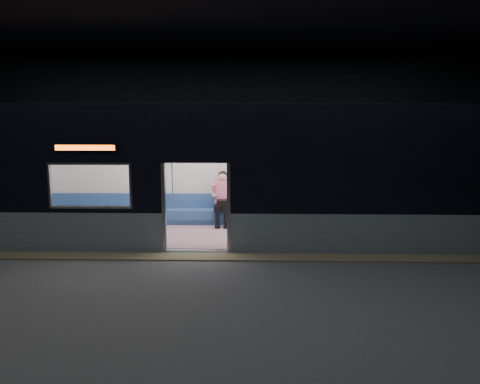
{
  "coord_description": "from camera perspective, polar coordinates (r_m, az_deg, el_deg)",
  "views": [
    {
      "loc": [
        1.28,
        -10.2,
        3.37
      ],
      "look_at": [
        0.96,
        2.3,
        1.17
      ],
      "focal_mm": 38.0,
      "sensor_mm": 36.0,
      "label": 1
    }
  ],
  "objects": [
    {
      "name": "station_envelope",
      "position": [
        10.29,
        -5.82,
        11.56
      ],
      "size": [
        24.0,
        14.0,
        5.0
      ],
      "color": "black",
      "rests_on": "station_floor"
    },
    {
      "name": "station_floor",
      "position": [
        10.82,
        -5.47,
        -8.25
      ],
      "size": [
        24.0,
        14.0,
        0.01
      ],
      "primitive_type": "cube",
      "color": "#47494C",
      "rests_on": "ground"
    },
    {
      "name": "handbag",
      "position": [
        13.78,
        -2.01,
        -1.2
      ],
      "size": [
        0.31,
        0.27,
        0.15
      ],
      "primitive_type": "cube",
      "rotation": [
        0.0,
        0.0,
        0.07
      ],
      "color": "black",
      "rests_on": "passenger"
    },
    {
      "name": "metro_car",
      "position": [
        12.9,
        -4.26,
        3.16
      ],
      "size": [
        18.0,
        3.04,
        3.35
      ],
      "color": "#889DA3",
      "rests_on": "station_floor"
    },
    {
      "name": "tactile_strip",
      "position": [
        11.34,
        -5.14,
        -7.28
      ],
      "size": [
        22.8,
        0.5,
        0.03
      ],
      "primitive_type": "cube",
      "color": "#8C7F59",
      "rests_on": "station_floor"
    },
    {
      "name": "passenger",
      "position": [
        14.0,
        -1.97,
        -0.41
      ],
      "size": [
        0.44,
        0.76,
        1.49
      ],
      "rotation": [
        0.0,
        0.0,
        -0.01
      ],
      "color": "black",
      "rests_on": "metro_car"
    },
    {
      "name": "transit_map",
      "position": [
        14.24,
        6.81,
        2.35
      ],
      "size": [
        1.07,
        0.03,
        0.7
      ],
      "primitive_type": "cube",
      "color": "white",
      "rests_on": "metro_car"
    }
  ]
}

